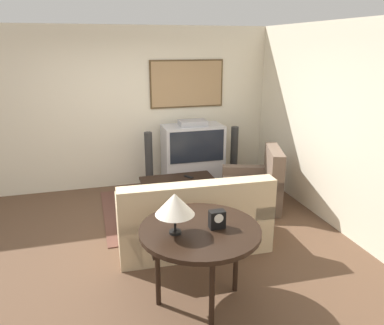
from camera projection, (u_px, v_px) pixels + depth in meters
The scene contains 14 objects.
ground_plane at pixel (142, 242), 4.76m from camera, with size 12.00×12.00×0.00m, color brown.
wall_back at pixel (121, 109), 6.31m from camera, with size 12.00×0.10×2.70m.
wall_right at pixel (332, 126), 5.04m from camera, with size 0.06×12.00×2.70m.
area_rug at pixel (170, 208), 5.71m from camera, with size 1.99×1.88×0.01m.
tv at pixel (193, 156), 6.47m from camera, with size 1.02×0.55×1.18m.
couch at pixel (192, 222), 4.59m from camera, with size 1.84×0.98×0.93m.
armchair at pixel (254, 189), 5.72m from camera, with size 1.06×1.05×0.93m.
coffee_table at pixel (178, 182), 5.71m from camera, with size 1.11×0.49×0.45m.
console_table at pixel (200, 235), 3.45m from camera, with size 1.13×1.13×0.79m.
table_lamp at pixel (175, 204), 3.26m from camera, with size 0.35×0.35×0.38m.
mantel_clock at pixel (217, 219), 3.42m from camera, with size 0.14×0.10×0.17m.
remote at pixel (189, 177), 5.74m from camera, with size 0.12×0.16×0.02m.
speaker_tower_left at pixel (149, 164), 6.28m from camera, with size 0.22×0.22×1.02m.
speaker_tower_right at pixel (234, 156), 6.68m from camera, with size 0.22×0.22×1.02m.
Camera 1 is at (-0.54, -4.25, 2.41)m, focal length 35.00 mm.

